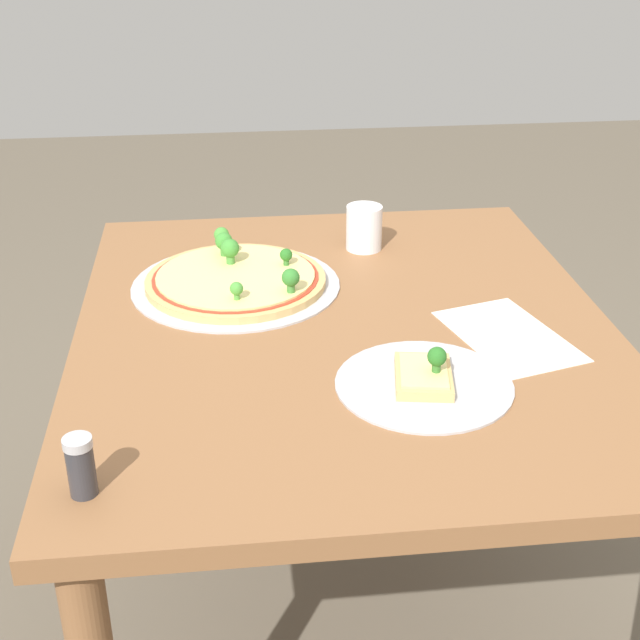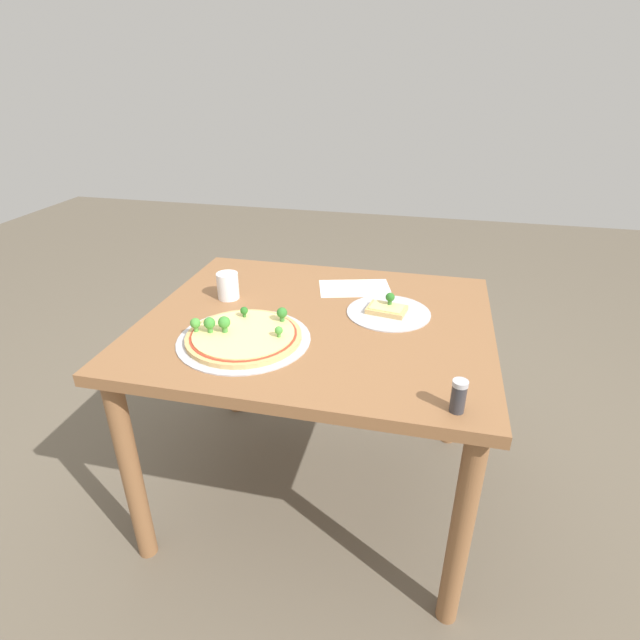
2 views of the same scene
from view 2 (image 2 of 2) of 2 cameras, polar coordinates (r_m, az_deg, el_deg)
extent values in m
plane|color=brown|center=(2.02, -0.31, -18.59)|extent=(8.00, 8.00, 0.00)
cube|color=brown|center=(1.59, -0.37, -0.41)|extent=(1.09, 0.92, 0.04)
cylinder|color=brown|center=(2.09, 15.36, -5.72)|extent=(0.06, 0.06, 0.69)
cylinder|color=brown|center=(2.24, -10.08, -2.80)|extent=(0.06, 0.06, 0.69)
cylinder|color=brown|center=(1.47, 15.78, -22.40)|extent=(0.06, 0.06, 0.69)
cylinder|color=brown|center=(1.68, -20.77, -16.03)|extent=(0.06, 0.06, 0.69)
cylinder|color=#B7B7BC|center=(1.48, -8.67, -2.19)|extent=(0.39, 0.39, 0.00)
cylinder|color=tan|center=(1.47, -8.69, -1.88)|extent=(0.34, 0.34, 0.01)
cylinder|color=#B73823|center=(1.47, -8.72, -1.61)|extent=(0.31, 0.31, 0.00)
cylinder|color=#EFD684|center=(1.47, -8.72, -1.50)|extent=(0.30, 0.30, 0.00)
sphere|color=#3D8933|center=(1.47, -12.53, -0.33)|extent=(0.03, 0.03, 0.03)
cylinder|color=#488E3A|center=(1.48, -12.44, -1.10)|extent=(0.02, 0.02, 0.02)
sphere|color=#479338|center=(1.49, -14.07, -0.34)|extent=(0.03, 0.03, 0.03)
cylinder|color=#51973E|center=(1.50, -13.98, -1.01)|extent=(0.01, 0.01, 0.01)
sphere|color=#3D8933|center=(1.47, -10.90, -0.26)|extent=(0.04, 0.04, 0.04)
cylinder|color=#488E3A|center=(1.48, -10.82, -1.06)|extent=(0.02, 0.02, 0.02)
sphere|color=#337A2D|center=(1.51, -4.37, 0.85)|extent=(0.03, 0.03, 0.03)
cylinder|color=#3F8136|center=(1.52, -4.34, 0.13)|extent=(0.01, 0.01, 0.01)
sphere|color=#479338|center=(1.42, -4.74, -1.19)|extent=(0.02, 0.02, 0.02)
cylinder|color=#51973E|center=(1.43, -4.71, -1.73)|extent=(0.01, 0.01, 0.01)
sphere|color=#286B23|center=(1.55, -8.67, 1.07)|extent=(0.02, 0.02, 0.02)
cylinder|color=#37742D|center=(1.56, -8.63, 0.55)|extent=(0.01, 0.01, 0.01)
cylinder|color=#B7B7BC|center=(1.63, 7.83, 0.85)|extent=(0.27, 0.27, 0.00)
cube|color=tan|center=(1.63, 7.63, 1.19)|extent=(0.13, 0.10, 0.02)
cube|color=#EFD684|center=(1.62, 7.65, 1.51)|extent=(0.11, 0.09, 0.00)
sphere|color=#286B23|center=(1.63, 8.02, 2.62)|extent=(0.03, 0.03, 0.03)
cylinder|color=#37742D|center=(1.64, 7.98, 2.01)|extent=(0.01, 0.01, 0.01)
cylinder|color=white|center=(1.74, -10.48, 3.86)|extent=(0.07, 0.07, 0.09)
cylinder|color=#333338|center=(1.20, 15.51, -8.63)|extent=(0.04, 0.04, 0.07)
cylinder|color=#B2B2B7|center=(1.18, 15.76, -6.98)|extent=(0.04, 0.04, 0.01)
cube|color=white|center=(1.81, 3.99, 3.66)|extent=(0.28, 0.22, 0.00)
camera|label=1|loc=(1.56, 56.92, 14.99)|focal=50.00mm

